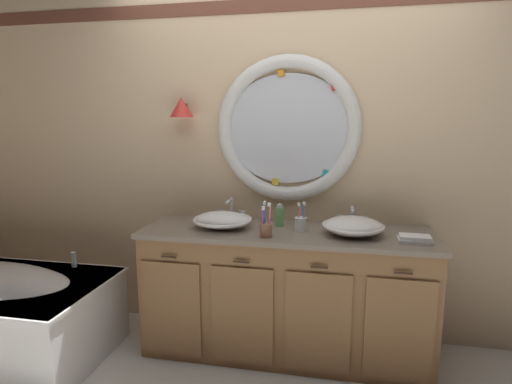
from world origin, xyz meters
name	(u,v)px	position (x,y,z in m)	size (l,w,h in m)	color
ground_plane	(276,371)	(0.00, 0.00, 0.00)	(14.00, 14.00, 0.00)	silver
back_wall_assembly	(289,155)	(0.00, 0.58, 1.32)	(6.40, 0.26, 2.60)	#D6B78E
vanity_counter	(285,291)	(0.02, 0.26, 0.43)	(1.89, 0.62, 0.85)	olive
sink_basin_left	(223,220)	(-0.40, 0.23, 0.91)	(0.40, 0.40, 0.11)	white
sink_basin_right	(353,226)	(0.45, 0.23, 0.91)	(0.39, 0.39, 0.11)	white
faucet_set_left	(231,211)	(-0.40, 0.46, 0.92)	(0.21, 0.15, 0.16)	silver
faucet_set_right	(352,218)	(0.45, 0.47, 0.91)	(0.22, 0.13, 0.14)	silver
toothbrush_holder_left	(266,228)	(-0.08, 0.09, 0.90)	(0.08, 0.08, 0.22)	#996647
toothbrush_holder_right	(301,223)	(0.12, 0.27, 0.90)	(0.08, 0.08, 0.19)	white
soap_dispenser	(280,216)	(-0.03, 0.35, 0.92)	(0.06, 0.07, 0.16)	#6BAD66
folded_hand_towel	(415,239)	(0.80, 0.15, 0.87)	(0.19, 0.12, 0.04)	white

